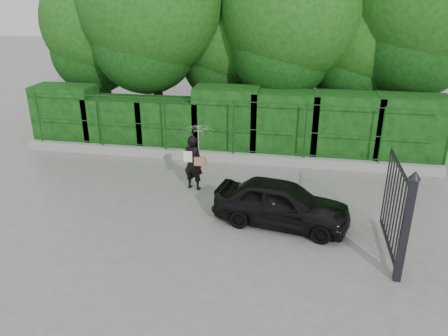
# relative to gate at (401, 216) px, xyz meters

# --- Properties ---
(ground) EXTENTS (80.00, 80.00, 0.00)m
(ground) POSITION_rel_gate_xyz_m (-4.60, 0.72, -1.19)
(ground) COLOR gray
(kerb) EXTENTS (14.00, 0.25, 0.30)m
(kerb) POSITION_rel_gate_xyz_m (-4.60, 5.22, -1.04)
(kerb) COLOR #9E9E99
(kerb) RESTS_ON ground
(fence) EXTENTS (14.13, 0.06, 1.80)m
(fence) POSITION_rel_gate_xyz_m (-4.38, 5.22, 0.01)
(fence) COLOR #114314
(fence) RESTS_ON kerb
(hedge) EXTENTS (14.20, 1.20, 2.28)m
(hedge) POSITION_rel_gate_xyz_m (-4.36, 6.22, -0.14)
(hedge) COLOR black
(hedge) RESTS_ON ground
(trees) EXTENTS (17.10, 6.15, 8.08)m
(trees) POSITION_rel_gate_xyz_m (-3.46, 8.46, 3.43)
(trees) COLOR black
(trees) RESTS_ON ground
(gate) EXTENTS (0.22, 2.33, 2.36)m
(gate) POSITION_rel_gate_xyz_m (0.00, 0.00, 0.00)
(gate) COLOR black
(gate) RESTS_ON ground
(woman) EXTENTS (0.94, 0.93, 1.90)m
(woman) POSITION_rel_gate_xyz_m (-4.89, 3.00, 0.06)
(woman) COLOR black
(woman) RESTS_ON ground
(car) EXTENTS (3.47, 1.91, 1.12)m
(car) POSITION_rel_gate_xyz_m (-2.40, 1.38, -0.63)
(car) COLOR black
(car) RESTS_ON ground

